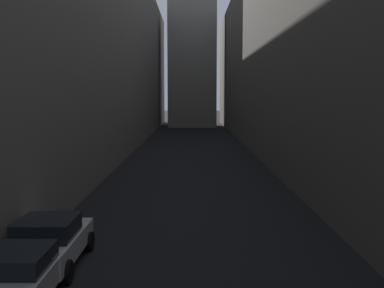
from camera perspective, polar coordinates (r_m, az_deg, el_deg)
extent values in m
plane|color=black|center=(40.19, -0.04, -1.72)|extent=(264.00, 264.00, 0.00)
cube|color=slate|center=(43.73, -16.04, 11.57)|extent=(12.61, 108.00, 19.66)
cube|color=#60594F|center=(44.02, 17.41, 10.96)|extent=(14.92, 108.00, 18.85)
cube|color=#B7B7BC|center=(13.10, -20.34, -15.06)|extent=(1.78, 4.35, 0.61)
cube|color=black|center=(13.00, -20.29, -12.71)|extent=(1.64, 1.89, 0.47)
cylinder|color=black|center=(14.80, -21.59, -13.92)|extent=(0.22, 0.67, 0.67)
cylinder|color=black|center=(14.27, -14.72, -14.46)|extent=(0.22, 0.67, 0.67)
cube|color=silver|center=(15.69, -16.62, -11.46)|extent=(1.83, 4.26, 0.64)
cube|color=black|center=(15.36, -16.88, -9.50)|extent=(1.69, 1.90, 0.57)
cylinder|color=black|center=(17.37, -18.17, -10.92)|extent=(0.22, 0.64, 0.64)
cylinder|color=black|center=(16.90, -12.14, -11.22)|extent=(0.22, 0.64, 0.64)
cylinder|color=black|center=(14.79, -21.74, -14.01)|extent=(0.22, 0.64, 0.64)
cylinder|color=black|center=(14.23, -14.64, -14.56)|extent=(0.22, 0.64, 0.64)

